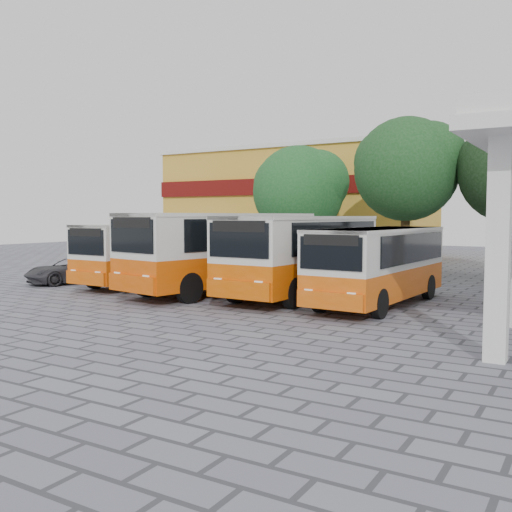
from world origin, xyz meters
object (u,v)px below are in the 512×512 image
Objects in this scene: bus_far_left at (152,250)px; bus_far_right at (379,261)px; parked_car at (72,270)px; bus_centre_left at (222,247)px; bus_centre_right at (302,250)px.

bus_far_right is (10.63, -0.59, -0.03)m from bus_far_left.
parked_car is (-14.22, -0.83, -0.96)m from bus_far_right.
bus_centre_right is at bearing 20.78° from bus_centre_left.
bus_centre_right reaches higher than bus_far_left.
bus_centre_left is at bearing -177.38° from bus_far_right.
bus_far_right is at bearing -1.18° from bus_far_left.
bus_centre_left reaches higher than bus_far_right.
bus_centre_left is at bearing 23.16° from parked_car.
bus_far_left is at bearing 179.86° from bus_far_right.
bus_centre_left reaches higher than parked_car.
bus_centre_right is at bearing 2.30° from bus_far_left.
parked_car is at bearing -170.13° from bus_centre_right.
bus_far_right is at bearing 10.30° from bus_centre_left.
bus_far_left is at bearing -177.39° from bus_centre_right.
bus_centre_right reaches higher than bus_far_right.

